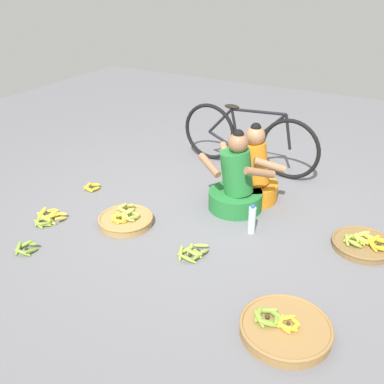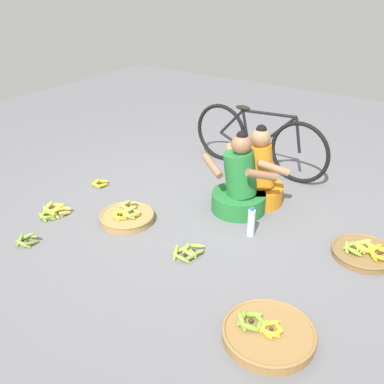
# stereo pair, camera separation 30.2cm
# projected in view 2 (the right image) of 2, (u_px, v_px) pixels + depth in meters

# --- Properties ---
(ground_plane) EXTENTS (10.00, 10.00, 0.00)m
(ground_plane) POSITION_uv_depth(u_px,v_px,m) (204.00, 217.00, 4.25)
(ground_plane) COLOR slate
(vendor_woman_front) EXTENTS (0.74, 0.52, 0.81)m
(vendor_woman_front) POSITION_uv_depth(u_px,v_px,m) (239.00, 186.00, 4.25)
(vendor_woman_front) COLOR #237233
(vendor_woman_front) RESTS_ON ground
(vendor_woman_behind) EXTENTS (0.74, 0.52, 0.80)m
(vendor_woman_behind) POSITION_uv_depth(u_px,v_px,m) (258.00, 178.00, 4.42)
(vendor_woman_behind) COLOR orange
(vendor_woman_behind) RESTS_ON ground
(bicycle_leaning) EXTENTS (1.70, 0.17, 0.73)m
(bicycle_leaning) POSITION_uv_depth(u_px,v_px,m) (258.00, 141.00, 5.04)
(bicycle_leaning) COLOR black
(bicycle_leaning) RESTS_ON ground
(banana_basket_front_right) EXTENTS (0.50, 0.50, 0.14)m
(banana_basket_front_right) POSITION_uv_depth(u_px,v_px,m) (127.00, 217.00, 4.16)
(banana_basket_front_right) COLOR #A87F47
(banana_basket_front_right) RESTS_ON ground
(banana_basket_back_left) EXTENTS (0.60, 0.60, 0.15)m
(banana_basket_back_left) POSITION_uv_depth(u_px,v_px,m) (268.00, 333.00, 2.86)
(banana_basket_back_left) COLOR olive
(banana_basket_back_left) RESTS_ON ground
(banana_basket_near_vendor) EXTENTS (0.52, 0.52, 0.14)m
(banana_basket_near_vendor) POSITION_uv_depth(u_px,v_px,m) (364.00, 252.00, 3.66)
(banana_basket_near_vendor) COLOR brown
(banana_basket_near_vendor) RESTS_ON ground
(loose_bananas_front_center) EXTENTS (0.16, 0.16, 0.06)m
(loose_bananas_front_center) POSITION_uv_depth(u_px,v_px,m) (100.00, 183.00, 4.83)
(loose_bananas_front_center) COLOR gold
(loose_bananas_front_center) RESTS_ON ground
(loose_bananas_front_left) EXTENTS (0.20, 0.21, 0.09)m
(loose_bananas_front_left) POSITION_uv_depth(u_px,v_px,m) (27.00, 240.00, 3.85)
(loose_bananas_front_left) COLOR olive
(loose_bananas_front_left) RESTS_ON ground
(loose_bananas_mid_right) EXTENTS (0.29, 0.31, 0.09)m
(loose_bananas_mid_right) POSITION_uv_depth(u_px,v_px,m) (54.00, 211.00, 4.29)
(loose_bananas_mid_right) COLOR yellow
(loose_bananas_mid_right) RESTS_ON ground
(loose_bananas_back_center) EXTENTS (0.23, 0.29, 0.10)m
(loose_bananas_back_center) POSITION_uv_depth(u_px,v_px,m) (188.00, 252.00, 3.69)
(loose_bananas_back_center) COLOR #8CAD38
(loose_bananas_back_center) RESTS_ON ground
(water_bottle) EXTENTS (0.06, 0.06, 0.28)m
(water_bottle) POSITION_uv_depth(u_px,v_px,m) (251.00, 223.00, 3.91)
(water_bottle) COLOR silver
(water_bottle) RESTS_ON ground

